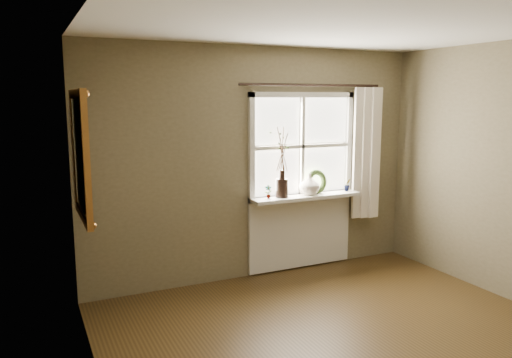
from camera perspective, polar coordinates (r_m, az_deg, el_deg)
The scene contains 14 objects.
ceiling at distance 3.72m, azimuth 16.21°, elevation 17.64°, with size 4.50×4.50×0.00m, color silver.
wall_back at distance 5.67m, azimuth 0.07°, elevation 1.80°, with size 4.00×0.10×2.60m, color brown.
wall_left at distance 2.89m, azimuth -17.49°, elevation -5.91°, with size 0.10×4.50×2.60m, color brown.
window_frame at distance 5.84m, azimuth 5.26°, elevation 3.76°, with size 1.36×0.06×1.24m.
window_sill at distance 5.83m, azimuth 5.72°, elevation -2.02°, with size 1.36×0.26×0.04m, color silver.
window_apron at distance 6.02m, azimuth 5.11°, elevation -5.94°, with size 1.36×0.04×0.88m, color silver.
dark_jug at distance 5.65m, azimuth 2.98°, elevation -1.04°, with size 0.15×0.15×0.21m, color black.
cream_vase at distance 5.83m, azimuth 6.13°, elevation -0.59°, with size 0.24×0.24×0.25m, color silver.
wreath at distance 5.93m, azimuth 6.93°, elevation -0.59°, with size 0.29×0.29×0.07m, color #324820.
potted_plant_left at distance 5.58m, azimuth 1.41°, elevation -1.47°, with size 0.08×0.05×0.15m, color #324820.
potted_plant_right at distance 6.13m, azimuth 10.39°, elevation -0.66°, with size 0.08×0.07×0.15m, color #324820.
curtain at distance 6.24m, azimuth 12.38°, elevation 2.87°, with size 0.36×0.12×1.59m, color beige.
curtain_rod at distance 5.82m, azimuth 6.53°, elevation 10.62°, with size 0.03×0.03×1.84m, color black.
gilt_mirror at distance 4.48m, azimuth -19.50°, elevation 2.60°, with size 0.10×0.93×1.11m.
Camera 1 is at (-2.40, -2.78, 2.04)m, focal length 35.00 mm.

